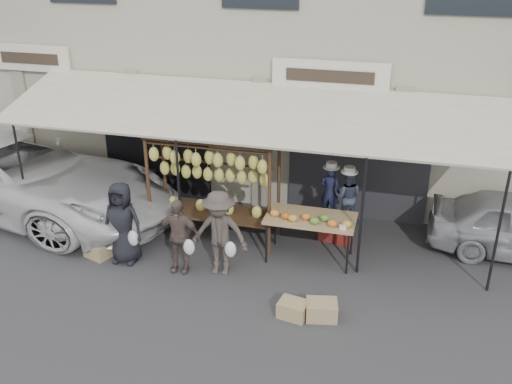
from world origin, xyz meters
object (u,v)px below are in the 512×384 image
at_px(produce_table, 310,219).
at_px(van, 2,155).
at_px(customer_mid, 178,236).
at_px(crate_near_a, 293,309).
at_px(banana_rack, 212,167).
at_px(crate_far, 98,250).
at_px(vendor_right, 348,197).
at_px(vendor_left, 330,192).
at_px(customer_left, 123,223).
at_px(customer_right, 219,233).
at_px(crate_near_b, 322,310).

height_order(produce_table, van, van).
relative_size(customer_mid, crate_near_a, 3.11).
height_order(banana_rack, crate_near_a, banana_rack).
height_order(banana_rack, van, van).
distance_m(produce_table, customer_mid, 2.48).
height_order(crate_near_a, crate_far, crate_far).
bearing_deg(customer_mid, vendor_right, 30.13).
xyz_separation_m(vendor_left, crate_far, (-4.23, -1.90, -0.91)).
relative_size(vendor_left, vendor_right, 1.01).
bearing_deg(customer_mid, customer_left, 175.13).
bearing_deg(vendor_right, vendor_left, -12.47).
height_order(banana_rack, customer_left, banana_rack).
distance_m(vendor_left, customer_left, 4.11).
relative_size(vendor_left, customer_mid, 0.78).
relative_size(vendor_right, van, 0.19).
distance_m(crate_far, van, 3.72).
xyz_separation_m(vendor_left, van, (-7.41, -0.29, 0.18)).
bearing_deg(customer_right, vendor_right, 37.72).
xyz_separation_m(crate_near_a, crate_near_b, (0.46, 0.09, 0.01)).
relative_size(customer_mid, customer_right, 0.88).
relative_size(banana_rack, vendor_right, 2.32).
bearing_deg(customer_mid, produce_table, 20.82).
relative_size(banana_rack, crate_near_a, 5.55).
distance_m(customer_mid, van, 5.20).
bearing_deg(van, crate_near_a, -98.33).
xyz_separation_m(customer_left, crate_far, (-0.60, -0.00, -0.67)).
xyz_separation_m(customer_left, van, (-3.77, 1.61, 0.41)).
xyz_separation_m(vendor_right, customer_left, (-4.00, -1.81, -0.22)).
bearing_deg(vendor_right, customer_right, 40.83).
bearing_deg(customer_left, produce_table, 14.87).
xyz_separation_m(produce_table, vendor_left, (0.23, 0.95, 0.18)).
distance_m(customer_right, crate_far, 2.59).
bearing_deg(van, banana_rack, -82.46).
relative_size(banana_rack, produce_table, 1.53).
relative_size(customer_right, crate_near_a, 3.53).
relative_size(banana_rack, customer_mid, 1.79).
relative_size(customer_left, crate_far, 3.40).
height_order(customer_right, crate_far, customer_right).
xyz_separation_m(vendor_right, crate_far, (-4.60, -1.81, -0.89)).
bearing_deg(vendor_right, crate_near_a, 80.45).
bearing_deg(van, crate_near_b, -96.68).
bearing_deg(customer_mid, crate_far, 176.00).
bearing_deg(crate_near_b, vendor_left, 96.47).
height_order(customer_mid, crate_near_a, customer_mid).
xyz_separation_m(vendor_right, customer_mid, (-2.86, -1.85, -0.31)).
height_order(vendor_left, crate_near_a, vendor_left).
distance_m(vendor_left, crate_near_a, 2.95).
bearing_deg(crate_near_b, vendor_right, 88.73).
bearing_deg(van, customer_mid, -97.83).
height_order(produce_table, customer_left, customer_left).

